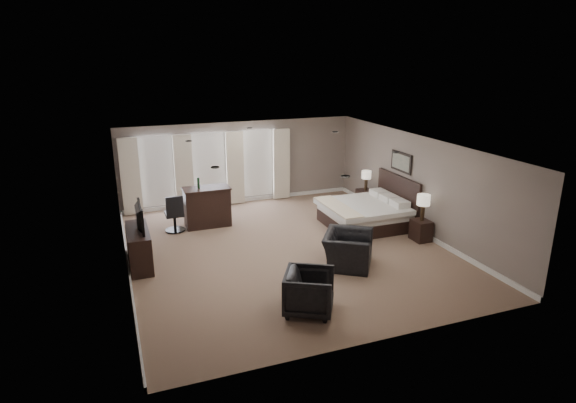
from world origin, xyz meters
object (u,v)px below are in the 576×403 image
object	(u,v)px
nightstand_near	(421,230)
armchair_far	(309,290)
dresser	(139,248)
nightstand_far	(365,199)
bar_counter	(207,207)
tv	(137,227)
armchair_near	(348,244)
bed	(364,203)
bar_stool_left	(193,208)
desk_chair	(174,213)
lamp_far	(366,181)
lamp_near	(423,208)
bar_stool_right	(222,210)

from	to	relation	value
nightstand_near	armchair_far	distance (m)	4.71
dresser	nightstand_far	bearing A→B (deg)	15.60
nightstand_far	bar_counter	size ratio (longest dim) A/B	0.45
tv	bar_counter	xyz separation A→B (m)	(1.99, 2.06, -0.38)
nightstand_near	armchair_near	xyz separation A→B (m)	(-2.48, -0.68, 0.25)
nightstand_far	dresser	bearing A→B (deg)	-164.40
armchair_far	bar_counter	bearing A→B (deg)	37.65
bed	bar_stool_left	xyz separation A→B (m)	(-4.34, 2.24, -0.33)
armchair_far	nightstand_far	bearing A→B (deg)	-9.51
bed	desk_chair	bearing A→B (deg)	163.54
bed	lamp_far	distance (m)	1.71
armchair_near	lamp_near	bearing A→B (deg)	-40.19
dresser	bar_counter	world-z (taller)	bar_counter
nightstand_near	bar_counter	size ratio (longest dim) A/B	0.42
bed	bar_counter	distance (m)	4.34
lamp_far	armchair_far	xyz separation A→B (m)	(-4.11, -5.19, -0.43)
nightstand_near	lamp_far	size ratio (longest dim) A/B	0.88
bar_counter	nightstand_near	bearing A→B (deg)	-31.54
dresser	armchair_far	bearing A→B (deg)	-49.27
tv	bar_counter	world-z (taller)	bar_counter
armchair_near	desk_chair	distance (m)	4.94
bed	lamp_near	size ratio (longest dim) A/B	3.12
bar_stool_right	desk_chair	world-z (taller)	desk_chair
armchair_far	dresser	bearing A→B (deg)	69.61
nightstand_far	bar_stool_left	distance (m)	5.29
nightstand_near	tv	distance (m)	7.02
lamp_near	armchair_near	bearing A→B (deg)	-164.56
nightstand_near	dresser	distance (m)	6.99
lamp_near	bar_counter	world-z (taller)	lamp_near
bed	bar_stool_right	distance (m)	4.01
bar_counter	desk_chair	size ratio (longest dim) A/B	1.22
nightstand_far	lamp_near	distance (m)	2.96
bed	bar_stool_right	world-z (taller)	bed
dresser	bar_stool_right	xyz separation A→B (m)	(2.42, 2.22, -0.07)
armchair_near	lamp_far	bearing A→B (deg)	-0.30
bed	armchair_far	xyz separation A→B (m)	(-3.22, -3.74, -0.23)
lamp_near	bar_stool_left	world-z (taller)	lamp_near
nightstand_far	tv	world-z (taller)	tv
bar_stool_right	armchair_near	bearing A→B (deg)	-62.46
nightstand_far	desk_chair	world-z (taller)	desk_chair
lamp_far	bar_counter	world-z (taller)	lamp_far
nightstand_near	lamp_near	bearing A→B (deg)	0.00
bar_stool_left	bed	bearing A→B (deg)	-27.35
bar_stool_right	armchair_far	bearing A→B (deg)	-86.00
nightstand_near	dresser	bearing A→B (deg)	172.03
dresser	armchair_far	size ratio (longest dim) A/B	1.65
armchair_near	desk_chair	bearing A→B (deg)	77.53
tv	bar_stool_right	bearing A→B (deg)	-47.56
nightstand_near	nightstand_far	size ratio (longest dim) A/B	0.94
dresser	lamp_far	bearing A→B (deg)	15.60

